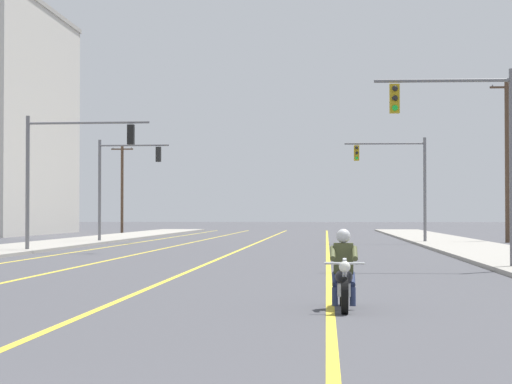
{
  "coord_description": "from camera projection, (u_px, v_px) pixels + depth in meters",
  "views": [
    {
      "loc": [
        3.84,
        -6.2,
        1.74
      ],
      "look_at": [
        1.66,
        23.99,
        2.42
      ],
      "focal_mm": 68.25,
      "sensor_mm": 36.0,
      "label": 1
    }
  ],
  "objects": [
    {
      "name": "lane_stripe_left",
      "position": [
        173.0,
        246.0,
        51.6
      ],
      "size": [
        0.16,
        100.0,
        0.01
      ],
      "primitive_type": "cube",
      "color": "yellow",
      "rests_on": "ground"
    },
    {
      "name": "motorcycle_with_rider",
      "position": [
        344.0,
        277.0,
        17.65
      ],
      "size": [
        0.7,
        2.19,
        1.46
      ],
      "color": "black",
      "rests_on": "ground"
    },
    {
      "name": "traffic_signal_mid_left",
      "position": [
        119.0,
        175.0,
        58.36
      ],
      "size": [
        4.32,
        0.37,
        6.2
      ],
      "color": "slate",
      "rests_on": "ground"
    },
    {
      "name": "traffic_signal_near_left",
      "position": [
        63.0,
        161.0,
        43.98
      ],
      "size": [
        5.73,
        0.43,
        6.2
      ],
      "color": "slate",
      "rests_on": "ground"
    },
    {
      "name": "utility_pole_left_far",
      "position": [
        122.0,
        187.0,
        89.01
      ],
      "size": [
        2.02,
        0.26,
        8.07
      ],
      "color": "#4C3828",
      "rests_on": "ground"
    },
    {
      "name": "traffic_signal_near_right",
      "position": [
        473.0,
        138.0,
        29.87
      ],
      "size": [
        4.31,
        0.4,
        6.2
      ],
      "color": "slate",
      "rests_on": "ground"
    },
    {
      "name": "sidewalk_kerb_right",
      "position": [
        481.0,
        249.0,
        45.51
      ],
      "size": [
        4.4,
        110.0,
        0.14
      ],
      "primitive_type": "cube",
      "color": "#9E998E",
      "rests_on": "ground"
    },
    {
      "name": "lane_stripe_far_left",
      "position": [
        113.0,
        246.0,
        51.83
      ],
      "size": [
        0.16,
        100.0,
        0.01
      ],
      "primitive_type": "cube",
      "color": "yellow",
      "rests_on": "ground"
    },
    {
      "name": "lane_stripe_right",
      "position": [
        328.0,
        247.0,
        51.01
      ],
      "size": [
        0.16,
        100.0,
        0.01
      ],
      "primitive_type": "cube",
      "color": "yellow",
      "rests_on": "ground"
    },
    {
      "name": "traffic_signal_mid_right",
      "position": [
        402.0,
        174.0,
        56.75
      ],
      "size": [
        4.76,
        0.46,
        6.2
      ],
      "color": "slate",
      "rests_on": "ground"
    },
    {
      "name": "sidewalk_kerb_left",
      "position": [
        18.0,
        248.0,
        47.1
      ],
      "size": [
        4.4,
        110.0,
        0.14
      ],
      "primitive_type": "cube",
      "color": "#9E998E",
      "rests_on": "ground"
    },
    {
      "name": "lane_stripe_center",
      "position": [
        248.0,
        247.0,
        51.31
      ],
      "size": [
        0.16,
        100.0,
        0.01
      ],
      "primitive_type": "cube",
      "color": "yellow",
      "rests_on": "ground"
    },
    {
      "name": "utility_pole_right_far",
      "position": [
        507.0,
        158.0,
        58.53
      ],
      "size": [
        2.0,
        0.26,
        9.78
      ],
      "color": "#4C3828",
      "rests_on": "ground"
    }
  ]
}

